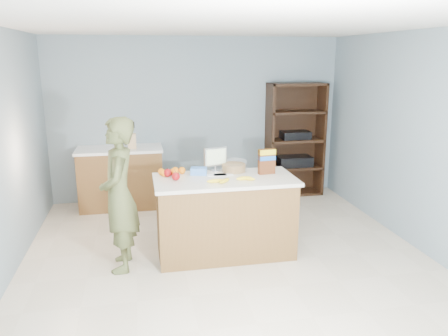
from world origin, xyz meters
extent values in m
cube|color=beige|center=(0.00, 0.00, 0.00)|extent=(4.50, 5.00, 0.02)
cube|color=gray|center=(0.00, 2.50, 1.25)|extent=(4.50, 0.02, 2.50)
cube|color=gray|center=(0.00, -2.50, 1.25)|extent=(4.50, 0.02, 2.50)
cube|color=gray|center=(2.25, 0.00, 1.25)|extent=(0.02, 5.00, 2.50)
cube|color=white|center=(0.00, 0.00, 2.50)|extent=(4.50, 5.00, 0.02)
cube|color=brown|center=(0.00, 0.30, 0.43)|extent=(1.50, 0.70, 0.86)
cube|color=silver|center=(0.00, 0.30, 0.88)|extent=(1.56, 0.76, 0.04)
cube|color=black|center=(0.00, 0.30, 0.05)|extent=(1.46, 0.66, 0.10)
cube|color=brown|center=(-1.20, 2.20, 0.43)|extent=(1.20, 0.60, 0.86)
cube|color=white|center=(-1.20, 2.20, 0.88)|extent=(1.24, 0.62, 0.04)
cube|color=black|center=(1.55, 2.48, 0.90)|extent=(0.90, 0.04, 1.80)
cube|color=black|center=(1.12, 2.30, 0.90)|extent=(0.04, 0.40, 1.80)
cube|color=black|center=(1.98, 2.30, 0.90)|extent=(0.04, 0.40, 1.80)
cube|color=black|center=(1.55, 2.30, 0.02)|extent=(0.90, 0.40, 0.04)
cube|color=black|center=(1.55, 2.30, 0.45)|extent=(0.90, 0.40, 0.04)
cube|color=black|center=(1.55, 2.30, 0.90)|extent=(0.90, 0.40, 0.04)
cube|color=black|center=(1.55, 2.30, 1.35)|extent=(0.90, 0.40, 0.04)
cube|color=black|center=(1.55, 2.30, 1.78)|extent=(0.90, 0.40, 0.04)
cube|color=black|center=(1.55, 2.30, 0.55)|extent=(0.55, 0.32, 0.16)
cube|color=black|center=(1.55, 2.30, 0.98)|extent=(0.45, 0.30, 0.12)
imported|color=#4B512C|center=(-1.14, 0.18, 0.81)|extent=(0.40, 0.60, 1.62)
cube|color=tan|center=(-1.01, 2.12, 1.01)|extent=(0.12, 0.10, 0.22)
cylinder|color=black|center=(-1.05, 2.12, 1.17)|extent=(0.02, 0.02, 0.09)
cylinder|color=black|center=(-1.03, 2.12, 1.17)|extent=(0.02, 0.02, 0.09)
cylinder|color=black|center=(-1.01, 2.12, 1.17)|extent=(0.02, 0.02, 0.09)
cylinder|color=black|center=(-0.99, 2.12, 1.17)|extent=(0.02, 0.02, 0.09)
cylinder|color=black|center=(-0.97, 2.12, 1.17)|extent=(0.02, 0.02, 0.09)
cube|color=white|center=(-0.07, 0.43, 0.90)|extent=(0.22, 0.11, 0.00)
cube|color=white|center=(0.01, 0.43, 0.90)|extent=(0.23, 0.13, 0.00)
ellipsoid|color=yellow|center=(-0.14, 0.13, 0.92)|extent=(0.19, 0.06, 0.04)
ellipsoid|color=yellow|center=(-0.04, 0.12, 0.92)|extent=(0.16, 0.16, 0.04)
ellipsoid|color=yellow|center=(0.19, 0.17, 0.92)|extent=(0.19, 0.06, 0.04)
ellipsoid|color=yellow|center=(0.22, 0.16, 0.92)|extent=(0.17, 0.15, 0.04)
sphere|color=maroon|center=(-0.62, 0.46, 0.95)|extent=(0.09, 0.09, 0.09)
sphere|color=maroon|center=(-0.54, 0.30, 0.95)|extent=(0.09, 0.09, 0.09)
sphere|color=orange|center=(-0.65, 0.49, 0.94)|extent=(0.08, 0.08, 0.08)
sphere|color=orange|center=(-0.52, 0.59, 0.94)|extent=(0.08, 0.08, 0.08)
sphere|color=orange|center=(-0.53, 0.46, 0.94)|extent=(0.08, 0.08, 0.08)
sphere|color=orange|center=(-0.45, 0.58, 0.94)|extent=(0.08, 0.08, 0.08)
sphere|color=orange|center=(-0.68, 0.56, 0.94)|extent=(0.08, 0.08, 0.08)
sphere|color=orange|center=(-0.55, 0.53, 0.94)|extent=(0.08, 0.08, 0.08)
sphere|color=orange|center=(-0.45, 0.56, 0.94)|extent=(0.08, 0.08, 0.08)
cube|color=blue|center=(-0.26, 0.50, 0.94)|extent=(0.20, 0.16, 0.08)
cylinder|color=#267219|center=(0.16, 0.56, 0.95)|extent=(0.27, 0.27, 0.09)
cylinder|color=white|center=(0.16, 0.56, 0.97)|extent=(0.30, 0.30, 0.13)
cylinder|color=silver|center=(-0.05, 0.62, 0.91)|extent=(0.12, 0.12, 0.01)
cylinder|color=silver|center=(-0.05, 0.62, 0.94)|extent=(0.02, 0.02, 0.05)
cube|color=silver|center=(-0.05, 0.62, 1.07)|extent=(0.28, 0.10, 0.22)
cube|color=yellow|center=(-0.04, 0.60, 1.07)|extent=(0.23, 0.06, 0.18)
cube|color=#592B14|center=(0.50, 0.38, 1.04)|extent=(0.20, 0.09, 0.29)
cube|color=yellow|center=(0.50, 0.38, 1.16)|extent=(0.20, 0.09, 0.06)
cube|color=blue|center=(0.50, 0.38, 1.09)|extent=(0.20, 0.09, 0.05)
camera|label=1|loc=(-0.91, -4.25, 2.20)|focal=35.00mm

